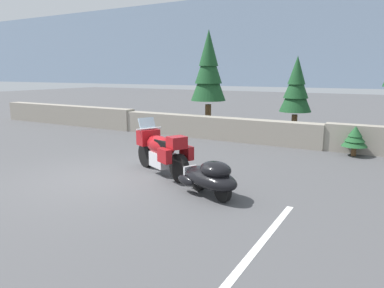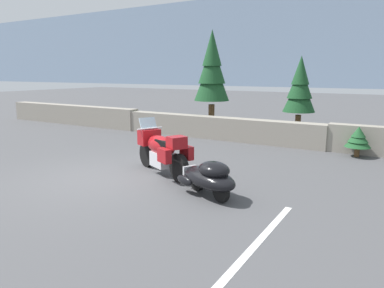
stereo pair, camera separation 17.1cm
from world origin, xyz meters
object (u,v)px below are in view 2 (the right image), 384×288
at_px(touring_motorcycle, 162,149).
at_px(pine_tree_far_right, 300,87).
at_px(car_shaped_trailer, 209,177).
at_px(pine_tree_secondary, 212,69).

relative_size(touring_motorcycle, pine_tree_far_right, 0.69).
bearing_deg(pine_tree_far_right, touring_motorcycle, -103.34).
bearing_deg(car_shaped_trailer, pine_tree_far_right, 91.55).
xyz_separation_m(pine_tree_secondary, pine_tree_far_right, (3.35, 0.73, -0.66)).
distance_m(touring_motorcycle, car_shaped_trailer, 2.00).
height_order(pine_tree_secondary, pine_tree_far_right, pine_tree_secondary).
xyz_separation_m(touring_motorcycle, car_shaped_trailer, (1.79, -0.87, -0.21)).
bearing_deg(car_shaped_trailer, touring_motorcycle, 154.13).
height_order(car_shaped_trailer, pine_tree_far_right, pine_tree_far_right).
distance_m(car_shaped_trailer, pine_tree_secondary, 8.01).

